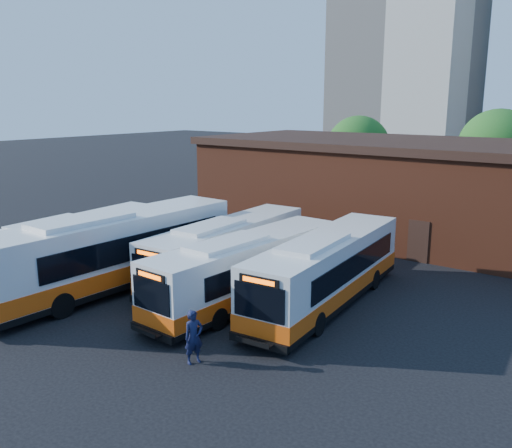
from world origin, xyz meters
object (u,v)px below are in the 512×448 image
Objects in this scene: bus_farwest at (72,249)px; transit_worker at (194,337)px; bus_west at (114,254)px; bus_east at (327,273)px; bus_midwest at (227,252)px; bus_mideast at (248,272)px.

bus_farwest is 6.06× the size of transit_worker.
bus_east is (9.29, 4.35, -0.23)m from bus_west.
bus_farwest reaches higher than bus_midwest.
bus_midwest is at bearing 52.99° from transit_worker.
bus_west is at bearing -160.29° from bus_east.
bus_midwest is 5.85m from bus_east.
bus_west reaches higher than bus_east.
bus_west is (3.44, -0.01, 0.29)m from bus_farwest.
bus_east is at bearing -3.89° from bus_midwest.
bus_east is 7.73m from transit_worker.
bus_east is 6.31× the size of transit_worker.
bus_west is at bearing 88.60° from transit_worker.
bus_farwest is 1.01× the size of bus_midwest.
bus_midwest is (3.45, 4.41, -0.30)m from bus_west.
bus_west reaches higher than bus_mideast.
bus_farwest is at bearing -178.86° from bus_west.
bus_west is 9.12m from transit_worker.
bus_mideast is 0.96× the size of bus_east.
transit_worker is (11.90, -3.33, -0.46)m from bus_farwest.
bus_midwest is at bearing 147.88° from bus_mideast.
bus_farwest is 13.45m from bus_east.
bus_east reaches higher than bus_mideast.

